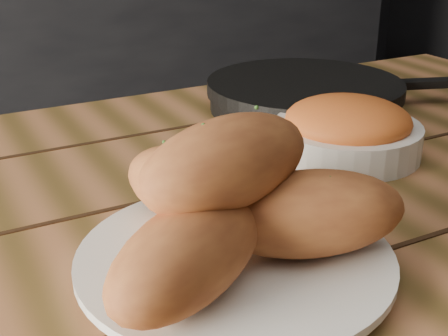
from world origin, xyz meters
The scene contains 5 objects.
table centered at (0.22, 0.22, 0.65)m, with size 1.38×0.97×0.75m.
plate centered at (0.13, 0.15, 0.76)m, with size 0.28×0.28×0.02m.
bread_rolls centered at (0.13, 0.15, 0.82)m, with size 0.30×0.27×0.13m.
skillet centered at (0.46, 0.51, 0.77)m, with size 0.42×0.30×0.05m.
bowl centered at (0.39, 0.33, 0.78)m, with size 0.19×0.19×0.07m.
Camera 1 is at (-0.09, -0.25, 1.05)m, focal length 50.00 mm.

